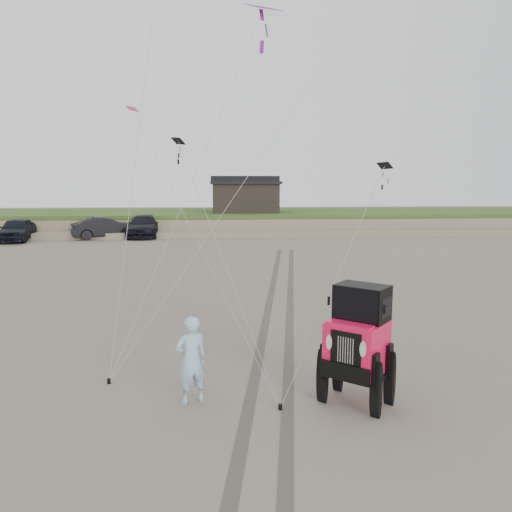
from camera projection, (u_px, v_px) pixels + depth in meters
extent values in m
plane|color=#6B6054|center=(229.00, 397.00, 10.71)|extent=(160.00, 160.00, 0.00)
cube|color=#7A6B54|center=(224.00, 222.00, 48.10)|extent=(160.00, 12.00, 1.40)
cube|color=#2D4719|center=(224.00, 213.00, 47.97)|extent=(160.00, 12.00, 0.35)
cube|color=#7A6B54|center=(224.00, 233.00, 41.75)|extent=(160.00, 3.50, 0.50)
cube|color=black|center=(245.00, 198.00, 46.90)|extent=(6.00, 5.00, 2.60)
cube|color=black|center=(245.00, 183.00, 46.69)|extent=(6.40, 5.40, 0.25)
cube|color=black|center=(245.00, 179.00, 46.63)|extent=(6.40, 1.20, 0.50)
imported|color=black|center=(17.00, 230.00, 38.48)|extent=(2.74, 5.43, 1.77)
imported|color=black|center=(106.00, 228.00, 40.21)|extent=(5.58, 3.62, 1.74)
imported|color=black|center=(144.00, 226.00, 41.47)|extent=(2.79, 6.24, 1.78)
imported|color=#8CAFD9|center=(191.00, 360.00, 10.29)|extent=(0.79, 0.66, 1.85)
cube|color=black|center=(385.00, 166.00, 13.47)|extent=(0.40, 0.46, 0.20)
cube|color=#C3184D|center=(132.00, 109.00, 19.49)|extent=(0.48, 0.53, 0.21)
cube|color=#911A93|center=(264.00, 8.00, 19.27)|extent=(1.54, 1.39, 0.46)
cube|color=black|center=(178.00, 141.00, 15.66)|extent=(0.49, 0.53, 0.25)
cylinder|color=black|center=(109.00, 381.00, 11.38)|extent=(0.08, 0.08, 0.12)
cylinder|color=black|center=(280.00, 407.00, 10.08)|extent=(0.08, 0.08, 0.12)
cube|color=#4C443D|center=(269.00, 304.00, 18.71)|extent=(4.42, 29.74, 0.01)
cube|color=#4C443D|center=(290.00, 304.00, 18.76)|extent=(4.42, 29.74, 0.01)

